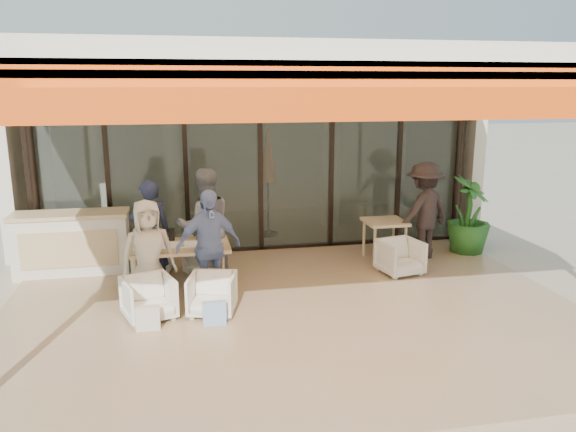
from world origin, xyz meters
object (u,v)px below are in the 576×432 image
at_px(chair_far_left, 154,256).
at_px(diner_navy, 151,233).
at_px(chair_far_right, 205,253).
at_px(standing_woman, 424,211).
at_px(diner_grey, 205,226).
at_px(chair_near_left, 149,296).
at_px(diner_periwinkle, 209,246).
at_px(potted_palm, 469,215).
at_px(chair_near_right, 212,293).
at_px(side_chair, 400,256).
at_px(side_table, 385,226).
at_px(host_counter, 72,243).
at_px(dining_table, 178,249).
at_px(diner_cream, 148,254).

bearing_deg(chair_far_left, diner_navy, 104.37).
relative_size(chair_far_right, standing_woman, 0.35).
bearing_deg(diner_grey, chair_near_left, 49.44).
xyz_separation_m(diner_periwinkle, potted_palm, (4.86, 1.48, -0.11)).
bearing_deg(chair_near_right, side_chair, 32.82).
bearing_deg(side_table, diner_grey, -172.47).
bearing_deg(diner_navy, host_counter, -40.77).
bearing_deg(standing_woman, chair_near_right, 0.40).
distance_m(host_counter, side_table, 5.32).
bearing_deg(diner_navy, diner_grey, 170.14).
height_order(diner_navy, diner_grey, diner_grey).
xyz_separation_m(diner_grey, side_chair, (3.16, -0.33, -0.58)).
relative_size(host_counter, diner_navy, 1.11).
relative_size(chair_near_left, side_chair, 1.00).
bearing_deg(chair_far_left, diner_periwinkle, 135.33).
relative_size(diner_grey, side_chair, 2.80).
distance_m(chair_far_left, diner_navy, 0.73).
relative_size(diner_navy, side_chair, 2.56).
height_order(diner_periwinkle, standing_woman, standing_woman).
xyz_separation_m(dining_table, diner_navy, (-0.41, 0.44, 0.15)).
distance_m(chair_far_right, standing_woman, 3.91).
bearing_deg(dining_table, diner_grey, 46.01).
xyz_separation_m(host_counter, standing_woman, (6.02, -0.39, 0.35)).
height_order(chair_far_left, diner_cream, diner_cream).
xyz_separation_m(chair_far_left, diner_cream, (0.00, -1.40, 0.47)).
distance_m(chair_far_right, potted_palm, 4.87).
xyz_separation_m(host_counter, potted_palm, (7.00, -0.20, 0.19)).
bearing_deg(side_table, diner_periwinkle, -157.35).
height_order(dining_table, diner_periwinkle, diner_periwinkle).
bearing_deg(chair_near_left, diner_grey, 40.21).
bearing_deg(dining_table, side_chair, 1.78).
relative_size(dining_table, chair_far_right, 2.42).
distance_m(side_table, standing_woman, 0.75).
xyz_separation_m(chair_far_right, diner_navy, (-0.84, -0.50, 0.52)).
distance_m(chair_near_right, diner_cream, 1.08).
bearing_deg(chair_near_left, side_table, 5.62).
relative_size(chair_near_right, side_table, 0.84).
distance_m(chair_near_left, standing_woman, 5.07).
relative_size(chair_far_left, diner_cream, 0.39).
relative_size(chair_near_left, standing_woman, 0.37).
xyz_separation_m(standing_woman, potted_palm, (0.99, 0.19, -0.16)).
bearing_deg(host_counter, chair_near_right, -45.47).
relative_size(chair_near_left, diner_grey, 0.36).
bearing_deg(chair_far_left, host_counter, 2.19).
bearing_deg(diner_periwinkle, potted_palm, -1.35).
relative_size(diner_grey, diner_periwinkle, 1.10).
xyz_separation_m(diner_cream, side_table, (4.00, 1.32, -0.13)).
height_order(chair_far_right, diner_periwinkle, diner_periwinkle).
bearing_deg(chair_far_right, diner_navy, 47.06).
xyz_separation_m(chair_far_right, diner_cream, (-0.84, -1.40, 0.46)).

